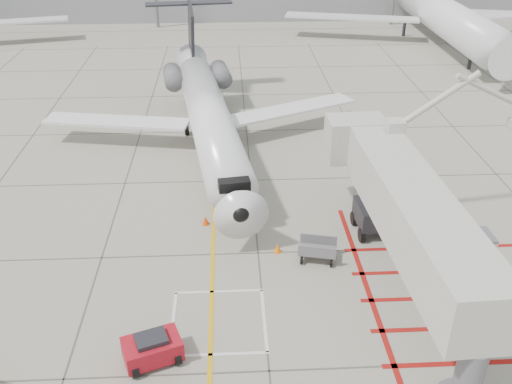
{
  "coord_description": "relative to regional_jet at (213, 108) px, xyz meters",
  "views": [
    {
      "loc": [
        -1.35,
        -20.06,
        17.15
      ],
      "look_at": [
        0.0,
        6.0,
        2.5
      ],
      "focal_mm": 40.0,
      "sensor_mm": 36.0,
      "label": 1
    }
  ],
  "objects": [
    {
      "name": "ground_power_unit",
      "position": [
        12.42,
        -12.27,
        -2.99
      ],
      "size": [
        2.44,
        1.48,
        1.89
      ],
      "primitive_type": null,
      "rotation": [
        0.0,
        0.0,
        0.04
      ],
      "color": "#B9B5B0",
      "rests_on": "ground_plane"
    },
    {
      "name": "pushback_tug",
      "position": [
        -2.28,
        -17.75,
        -3.28
      ],
      "size": [
        2.6,
        2.1,
        1.32
      ],
      "primitive_type": null,
      "rotation": [
        0.0,
        0.0,
        0.35
      ],
      "color": "#AB101E",
      "rests_on": "ground_plane"
    },
    {
      "name": "cone_side",
      "position": [
        3.34,
        -10.54,
        -3.68
      ],
      "size": [
        0.37,
        0.37,
        0.52
      ],
      "primitive_type": "cone",
      "color": "orange",
      "rests_on": "ground_plane"
    },
    {
      "name": "cone_nose",
      "position": [
        -0.44,
        -7.66,
        -3.68
      ],
      "size": [
        0.38,
        0.38,
        0.52
      ],
      "primitive_type": "cone",
      "color": "#DD430B",
      "rests_on": "ground_plane"
    },
    {
      "name": "ground_plane",
      "position": [
        2.33,
        -14.58,
        -3.94
      ],
      "size": [
        260.0,
        260.0,
        0.0
      ],
      "primitive_type": "plane",
      "color": "#9D9988",
      "rests_on": "ground"
    },
    {
      "name": "regional_jet",
      "position": [
        0.0,
        0.0,
        0.0
      ],
      "size": [
        27.75,
        33.05,
        7.88
      ],
      "primitive_type": null,
      "rotation": [
        0.0,
        0.0,
        0.14
      ],
      "color": "white",
      "rests_on": "ground_plane"
    },
    {
      "name": "baggage_cart",
      "position": [
        5.29,
        -11.3,
        -3.35
      ],
      "size": [
        2.09,
        1.57,
        1.18
      ],
      "primitive_type": null,
      "rotation": [
        0.0,
        0.0,
        -0.23
      ],
      "color": "slate",
      "rests_on": "ground_plane"
    },
    {
      "name": "jet_bridge",
      "position": [
        9.05,
        -14.47,
        -0.38
      ],
      "size": [
        9.21,
        18.16,
        7.12
      ],
      "primitive_type": null,
      "rotation": [
        0.0,
        0.0,
        0.04
      ],
      "color": "beige",
      "rests_on": "ground_plane"
    }
  ]
}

